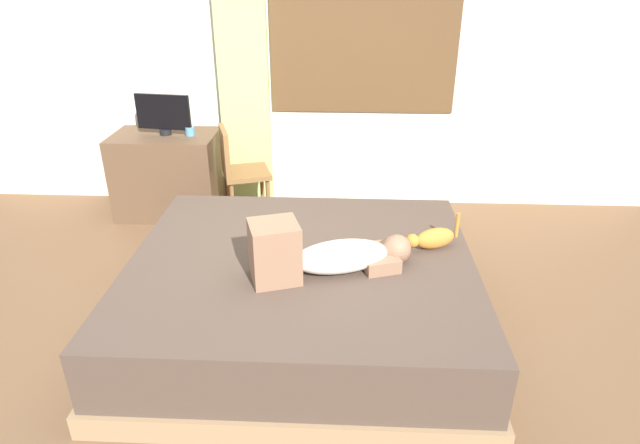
{
  "coord_description": "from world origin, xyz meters",
  "views": [
    {
      "loc": [
        0.34,
        -2.6,
        2.1
      ],
      "look_at": [
        0.19,
        0.36,
        0.65
      ],
      "focal_mm": 30.12,
      "sensor_mm": 36.0,
      "label": 1
    }
  ],
  "objects_px": {
    "person_lying": "(324,254)",
    "desk": "(168,174)",
    "cat": "(432,238)",
    "cup": "(190,131)",
    "chair_by_desk": "(238,168)",
    "tv_monitor": "(163,114)",
    "bed": "(302,295)"
  },
  "relations": [
    {
      "from": "cat",
      "to": "chair_by_desk",
      "type": "xyz_separation_m",
      "value": [
        -1.45,
        1.33,
        -0.06
      ]
    },
    {
      "from": "desk",
      "to": "cup",
      "type": "bearing_deg",
      "value": -2.86
    },
    {
      "from": "cup",
      "to": "chair_by_desk",
      "type": "xyz_separation_m",
      "value": [
        0.43,
        -0.17,
        -0.27
      ]
    },
    {
      "from": "desk",
      "to": "cup",
      "type": "distance_m",
      "value": 0.48
    },
    {
      "from": "person_lying",
      "to": "tv_monitor",
      "type": "bearing_deg",
      "value": 128.61
    },
    {
      "from": "cat",
      "to": "chair_by_desk",
      "type": "relative_size",
      "value": 0.39
    },
    {
      "from": "bed",
      "to": "desk",
      "type": "bearing_deg",
      "value": 128.46
    },
    {
      "from": "bed",
      "to": "cup",
      "type": "xyz_separation_m",
      "value": [
        -1.1,
        1.67,
        0.53
      ]
    },
    {
      "from": "tv_monitor",
      "to": "cup",
      "type": "xyz_separation_m",
      "value": [
        0.22,
        -0.01,
        -0.14
      ]
    },
    {
      "from": "cat",
      "to": "tv_monitor",
      "type": "bearing_deg",
      "value": 144.32
    },
    {
      "from": "tv_monitor",
      "to": "cup",
      "type": "height_order",
      "value": "tv_monitor"
    },
    {
      "from": "person_lying",
      "to": "cup",
      "type": "height_order",
      "value": "person_lying"
    },
    {
      "from": "bed",
      "to": "tv_monitor",
      "type": "bearing_deg",
      "value": 127.93
    },
    {
      "from": "person_lying",
      "to": "desk",
      "type": "xyz_separation_m",
      "value": [
        -1.48,
        1.82,
        -0.24
      ]
    },
    {
      "from": "person_lying",
      "to": "desk",
      "type": "distance_m",
      "value": 2.36
    },
    {
      "from": "person_lying",
      "to": "chair_by_desk",
      "type": "height_order",
      "value": "chair_by_desk"
    },
    {
      "from": "person_lying",
      "to": "cat",
      "type": "height_order",
      "value": "person_lying"
    },
    {
      "from": "bed",
      "to": "tv_monitor",
      "type": "relative_size",
      "value": 4.39
    },
    {
      "from": "tv_monitor",
      "to": "chair_by_desk",
      "type": "distance_m",
      "value": 0.79
    },
    {
      "from": "person_lying",
      "to": "cat",
      "type": "xyz_separation_m",
      "value": [
        0.65,
        0.31,
        -0.05
      ]
    },
    {
      "from": "tv_monitor",
      "to": "cup",
      "type": "bearing_deg",
      "value": -3.19
    },
    {
      "from": "cat",
      "to": "tv_monitor",
      "type": "relative_size",
      "value": 0.71
    },
    {
      "from": "chair_by_desk",
      "to": "bed",
      "type": "bearing_deg",
      "value": -66.15
    },
    {
      "from": "chair_by_desk",
      "to": "cat",
      "type": "bearing_deg",
      "value": -42.38
    },
    {
      "from": "chair_by_desk",
      "to": "desk",
      "type": "bearing_deg",
      "value": 164.78
    },
    {
      "from": "desk",
      "to": "cup",
      "type": "height_order",
      "value": "cup"
    },
    {
      "from": "desk",
      "to": "tv_monitor",
      "type": "bearing_deg",
      "value": 0.0
    },
    {
      "from": "person_lying",
      "to": "tv_monitor",
      "type": "xyz_separation_m",
      "value": [
        -1.45,
        1.82,
        0.31
      ]
    },
    {
      "from": "person_lying",
      "to": "cat",
      "type": "distance_m",
      "value": 0.72
    },
    {
      "from": "person_lying",
      "to": "desk",
      "type": "relative_size",
      "value": 1.03
    },
    {
      "from": "bed",
      "to": "cup",
      "type": "height_order",
      "value": "cup"
    },
    {
      "from": "cat",
      "to": "desk",
      "type": "relative_size",
      "value": 0.38
    }
  ]
}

